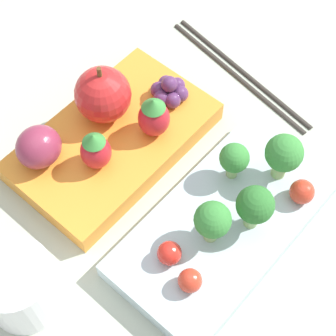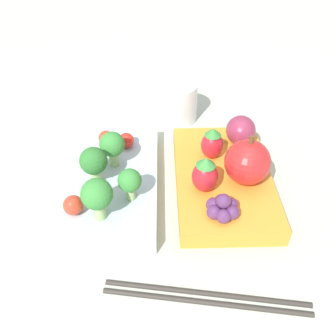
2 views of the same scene
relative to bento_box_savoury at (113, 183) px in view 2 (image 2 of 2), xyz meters
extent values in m
plane|color=#ADB7A3|center=(0.00, -0.07, -0.01)|extent=(4.00, 4.00, 0.00)
cube|color=silver|center=(0.00, 0.00, 0.00)|extent=(0.23, 0.12, 0.02)
cube|color=orange|center=(0.01, -0.14, 0.00)|extent=(0.21, 0.13, 0.02)
cylinder|color=#93B770|center=(-0.07, 0.00, 0.02)|extent=(0.01, 0.01, 0.02)
sphere|color=#388438|center=(-0.07, 0.00, 0.05)|extent=(0.04, 0.04, 0.04)
cylinder|color=#93B770|center=(0.03, 0.00, 0.02)|extent=(0.01, 0.01, 0.02)
sphere|color=#388438|center=(0.03, 0.00, 0.04)|extent=(0.03, 0.03, 0.03)
cylinder|color=#93B770|center=(-0.04, -0.03, 0.02)|extent=(0.01, 0.01, 0.02)
sphere|color=#388438|center=(-0.04, -0.03, 0.04)|extent=(0.03, 0.03, 0.03)
cylinder|color=#93B770|center=(-0.01, 0.02, 0.02)|extent=(0.01, 0.01, 0.02)
sphere|color=#2D702D|center=(-0.01, 0.02, 0.05)|extent=(0.03, 0.03, 0.03)
sphere|color=red|center=(0.07, -0.01, 0.02)|extent=(0.02, 0.02, 0.02)
sphere|color=red|center=(-0.06, 0.04, 0.02)|extent=(0.02, 0.02, 0.02)
sphere|color=red|center=(0.07, 0.02, 0.02)|extent=(0.02, 0.02, 0.02)
sphere|color=red|center=(0.00, -0.17, 0.04)|extent=(0.06, 0.06, 0.06)
cylinder|color=brown|center=(0.00, -0.17, 0.07)|extent=(0.00, 0.00, 0.01)
ellipsoid|color=red|center=(0.04, -0.13, 0.03)|extent=(0.03, 0.03, 0.04)
cone|color=#388438|center=(0.04, -0.13, 0.05)|extent=(0.02, 0.02, 0.01)
ellipsoid|color=red|center=(-0.02, -0.12, 0.03)|extent=(0.03, 0.03, 0.04)
cone|color=#388438|center=(-0.02, -0.12, 0.06)|extent=(0.02, 0.02, 0.01)
ellipsoid|color=#892D47|center=(0.08, -0.17, 0.03)|extent=(0.05, 0.04, 0.04)
sphere|color=#562D5B|center=(-0.05, -0.14, 0.02)|extent=(0.02, 0.02, 0.02)
sphere|color=#562D5B|center=(-0.06, -0.13, 0.02)|extent=(0.02, 0.02, 0.02)
sphere|color=#562D5B|center=(-0.07, -0.13, 0.02)|extent=(0.02, 0.02, 0.02)
sphere|color=#562D5B|center=(-0.08, -0.14, 0.02)|extent=(0.02, 0.02, 0.02)
sphere|color=#562D5B|center=(-0.07, -0.15, 0.02)|extent=(0.02, 0.02, 0.02)
sphere|color=#562D5B|center=(-0.06, -0.15, 0.02)|extent=(0.02, 0.02, 0.02)
sphere|color=#562D5B|center=(-0.06, -0.14, 0.03)|extent=(0.02, 0.02, 0.02)
cylinder|color=white|center=(0.18, -0.08, 0.02)|extent=(0.07, 0.07, 0.06)
cylinder|color=#332D28|center=(-0.15, -0.11, -0.01)|extent=(0.03, 0.21, 0.01)
cylinder|color=#332D28|center=(-0.16, -0.11, -0.01)|extent=(0.03, 0.21, 0.01)
camera|label=1|loc=(0.21, 0.12, 0.48)|focal=60.00mm
camera|label=2|loc=(-0.36, -0.08, 0.33)|focal=40.00mm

